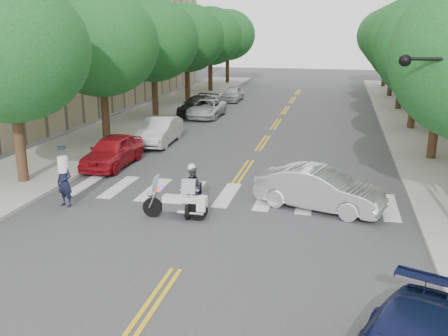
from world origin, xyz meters
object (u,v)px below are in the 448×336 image
(motorcycle_police, at_px, (192,190))
(convertible, at_px, (319,189))
(motorcycle_parked, at_px, (181,204))
(officer_standing, at_px, (65,183))

(motorcycle_police, relative_size, convertible, 0.47)
(motorcycle_parked, xyz_separation_m, convertible, (4.65, 2.11, 0.24))
(motorcycle_parked, distance_m, officer_standing, 4.60)
(officer_standing, bearing_deg, motorcycle_parked, 12.24)
(motorcycle_police, relative_size, motorcycle_parked, 0.94)
(motorcycle_parked, relative_size, officer_standing, 1.27)
(motorcycle_police, distance_m, convertible, 4.64)
(motorcycle_police, xyz_separation_m, convertible, (4.48, 1.22, -0.03))
(officer_standing, bearing_deg, convertible, 26.90)
(motorcycle_police, height_order, officer_standing, officer_standing)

